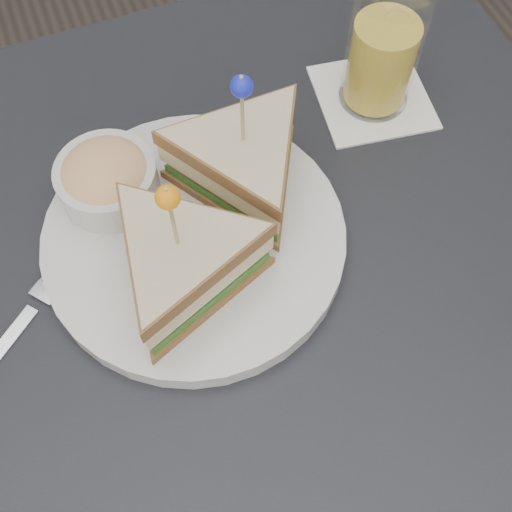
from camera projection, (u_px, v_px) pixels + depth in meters
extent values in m
plane|color=#3F3833|center=(253.00, 455.00, 1.26)|extent=(3.50, 3.50, 0.00)
cube|color=black|center=(250.00, 300.00, 0.61)|extent=(0.80, 0.80, 0.03)
cylinder|color=black|center=(362.00, 156.00, 1.16)|extent=(0.04, 0.04, 0.72)
cylinder|color=silver|center=(195.00, 240.00, 0.61)|extent=(0.33, 0.33, 0.02)
cylinder|color=silver|center=(194.00, 234.00, 0.60)|extent=(0.33, 0.33, 0.01)
cylinder|color=tan|center=(173.00, 222.00, 0.49)|extent=(0.00, 0.00, 0.09)
sphere|color=orange|center=(168.00, 197.00, 0.46)|extent=(0.02, 0.02, 0.02)
cylinder|color=tan|center=(242.00, 115.00, 0.54)|extent=(0.00, 0.00, 0.09)
sphere|color=#1620AC|center=(242.00, 86.00, 0.51)|extent=(0.02, 0.02, 0.02)
cylinder|color=silver|center=(108.00, 183.00, 0.61)|extent=(0.11, 0.11, 0.04)
ellipsoid|color=#E0B772|center=(105.00, 173.00, 0.60)|extent=(0.10, 0.10, 0.04)
cube|color=silver|center=(45.00, 293.00, 0.59)|extent=(0.03, 0.03, 0.00)
cube|color=white|center=(372.00, 97.00, 0.71)|extent=(0.13, 0.13, 0.00)
cylinder|color=gold|center=(381.00, 62.00, 0.66)|extent=(0.08, 0.08, 0.09)
cylinder|color=white|center=(385.00, 45.00, 0.64)|extent=(0.09, 0.09, 0.15)
cube|color=white|center=(395.00, 22.00, 0.63)|extent=(0.02, 0.02, 0.02)
cube|color=white|center=(378.00, 39.00, 0.62)|extent=(0.02, 0.02, 0.02)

